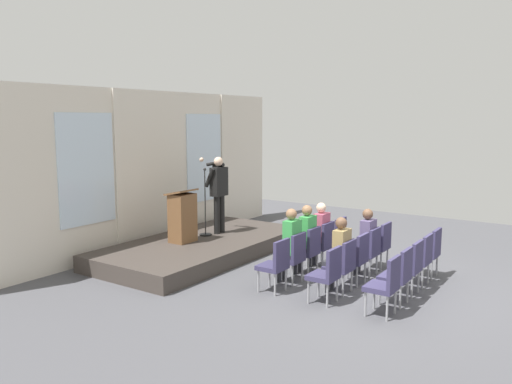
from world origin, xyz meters
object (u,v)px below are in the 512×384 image
audience_r0_c2 (305,236)px  chair_r0_c4 (335,236)px  speaker (218,189)px  chair_r1_c2 (357,256)px  chair_r2_c2 (411,264)px  lectern (182,217)px  mic_stand (205,221)px  audience_r1_c1 (339,251)px  chair_r0_c1 (293,255)px  audience_r1_c3 (365,238)px  chair_r1_c0 (327,272)px  chair_r1_c1 (343,263)px  chair_r2_c0 (386,282)px  chair_r2_c1 (399,273)px  chair_r1_c4 (380,243)px  chair_r1_c3 (369,249)px  chair_r2_c4 (430,250)px  chair_r2_c3 (421,256)px  audience_r0_c3 (319,232)px  chair_r0_c0 (276,262)px  chair_r0_c2 (309,248)px  audience_r0_c1 (290,242)px  chair_r0_c3 (323,242)px

audience_r0_c2 → chair_r0_c4: bearing=-3.8°
speaker → audience_r0_c2: 2.86m
chair_r1_c2 → chair_r2_c2: same height
lectern → audience_r0_c2: bearing=-82.2°
speaker → mic_stand: speaker is taller
audience_r1_c1 → chair_r0_c1: bearing=90.0°
speaker → audience_r1_c3: size_ratio=1.37×
chair_r1_c0 → chair_r1_c1: size_ratio=1.00×
speaker → chair_r1_c2: bearing=-101.1°
speaker → lectern: bearing=174.5°
chair_r2_c0 → chair_r2_c1: (0.59, 0.00, 0.00)m
chair_r1_c4 → audience_r1_c1: bearing=177.4°
chair_r1_c3 → chair_r1_c1: bearing=180.0°
audience_r1_c3 → speaker: bearing=87.7°
chair_r2_c0 → chair_r2_c4: size_ratio=1.00×
chair_r2_c1 → chair_r2_c3: bearing=0.0°
mic_stand → chair_r2_c2: size_ratio=1.65×
speaker → chair_r2_c3: 4.81m
speaker → chair_r2_c0: speaker is taller
chair_r0_c4 → audience_r0_c3: bearing=172.2°
lectern → chair_r2_c4: bearing=-72.0°
chair_r0_c4 → chair_r0_c0: bearing=180.0°
audience_r0_c2 → chair_r1_c3: (0.59, -1.06, -0.22)m
audience_r0_c2 → chair_r0_c0: bearing=-176.2°
chair_r0_c2 → chair_r2_c4: bearing=-58.8°
audience_r0_c1 → chair_r2_c1: audience_r0_c1 is taller
audience_r0_c1 → chair_r1_c3: audience_r0_c1 is taller
audience_r0_c2 → chair_r1_c4: 1.61m
chair_r2_c2 → chair_r2_c4: same height
lectern → audience_r0_c3: lectern is taller
chair_r1_c4 → chair_r1_c1: bearing=180.0°
audience_r0_c1 → chair_r0_c4: (1.78, -0.08, -0.23)m
chair_r0_c4 → audience_r1_c3: audience_r1_c3 is taller
chair_r0_c1 → chair_r2_c2: same height
chair_r0_c0 → chair_r2_c1: size_ratio=1.00×
chair_r1_c2 → chair_r2_c1: (-0.59, -0.98, 0.00)m
chair_r0_c3 → audience_r0_c3: bearing=90.0°
chair_r2_c2 → chair_r1_c0: bearing=140.4°
lectern → chair_r2_c2: 4.87m
chair_r0_c0 → chair_r1_c4: size_ratio=1.00×
chair_r0_c1 → chair_r2_c1: 1.96m
lectern → chair_r2_c4: size_ratio=1.23×
chair_r1_c2 → chair_r2_c0: size_ratio=1.00×
chair_r0_c3 → chair_r1_c2: (-0.59, -0.98, 0.00)m
chair_r1_c3 → chair_r2_c1: (-1.19, -0.98, 0.00)m
mic_stand → audience_r0_c3: 2.80m
audience_r0_c2 → chair_r1_c1: size_ratio=1.45×
audience_r0_c3 → chair_r2_c0: size_ratio=1.41×
chair_r0_c3 → chair_r0_c0: bearing=180.0°
chair_r0_c1 → chair_r1_c4: 2.03m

